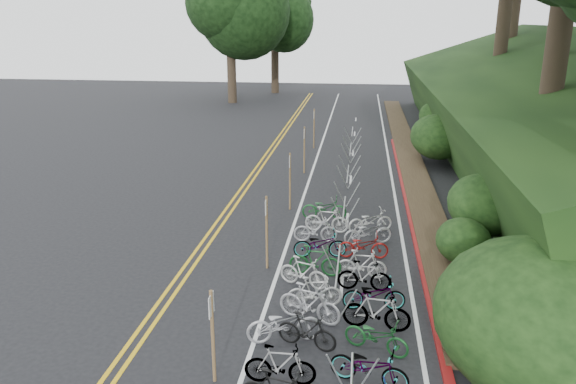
{
  "coord_description": "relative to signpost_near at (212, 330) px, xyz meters",
  "views": [
    {
      "loc": [
        3.48,
        -11.75,
        7.92
      ],
      "look_at": [
        0.73,
        9.34,
        1.3
      ],
      "focal_mm": 35.0,
      "sensor_mm": 36.0,
      "label": 1
    }
  ],
  "objects": [
    {
      "name": "bike_valet",
      "position": [
        2.64,
        4.33,
        -0.83
      ],
      "size": [
        3.24,
        14.82,
        1.09
      ],
      "color": "maroon",
      "rests_on": "ground"
    },
    {
      "name": "signpost_near",
      "position": [
        0.0,
        0.0,
        0.0
      ],
      "size": [
        0.08,
        0.4,
        2.28
      ],
      "color": "brown",
      "rests_on": "ground"
    },
    {
      "name": "red_curb",
      "position": [
        5.29,
        13.12,
        -1.26
      ],
      "size": [
        0.25,
        28.0,
        0.1
      ],
      "primitive_type": "cube",
      "color": "maroon",
      "rests_on": "ground"
    },
    {
      "name": "ground",
      "position": [
        -0.41,
        1.12,
        -1.31
      ],
      "size": [
        120.0,
        120.0,
        0.0
      ],
      "primitive_type": "plane",
      "color": "black",
      "rests_on": "ground"
    },
    {
      "name": "road_markings",
      "position": [
        0.22,
        11.22,
        -1.31
      ],
      "size": [
        7.47,
        80.0,
        0.01
      ],
      "color": "gold",
      "rests_on": "ground"
    },
    {
      "name": "bike_front",
      "position": [
        1.35,
        1.83,
        -0.81
      ],
      "size": [
        1.18,
        2.04,
        1.01
      ],
      "primitive_type": "imported",
      "rotation": [
        0.0,
        0.0,
        1.85
      ],
      "color": "#9E9EA3",
      "rests_on": "ground"
    },
    {
      "name": "embankment",
      "position": [
        12.55,
        20.16,
        1.25
      ],
      "size": [
        14.3,
        48.14,
        9.11
      ],
      "color": "black",
      "rests_on": "ground"
    },
    {
      "name": "bike_racks_rest",
      "position": [
        2.59,
        14.12,
        -0.46
      ],
      "size": [
        1.14,
        23.0,
        1.17
      ],
      "color": "#A4A5A7",
      "rests_on": "ground"
    },
    {
      "name": "signposts_rest",
      "position": [
        0.19,
        15.12,
        0.12
      ],
      "size": [
        0.08,
        18.4,
        2.5
      ],
      "color": "brown",
      "rests_on": "ground"
    }
  ]
}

